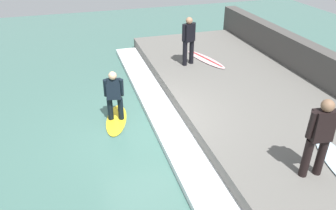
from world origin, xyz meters
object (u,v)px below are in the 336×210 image
(surfer_waiting_far, at_px, (189,39))
(surfer_riding, at_px, (114,94))
(surfer_waiting_near, at_px, (320,135))
(surfboard_waiting_far, at_px, (206,59))
(surfboard_riding, at_px, (116,120))

(surfer_waiting_far, bearing_deg, surfer_riding, -142.66)
(surfer_waiting_near, distance_m, surfboard_waiting_far, 6.41)
(surfer_riding, distance_m, surfer_waiting_far, 3.72)
(surfer_riding, height_order, surfer_waiting_far, surfer_waiting_far)
(surfer_waiting_far, relative_size, surfboard_waiting_far, 0.78)
(surfer_waiting_near, distance_m, surfer_waiting_far, 6.15)
(surfboard_riding, bearing_deg, surfer_riding, 0.00)
(surfboard_riding, bearing_deg, surfboard_waiting_far, 33.42)
(surfer_riding, height_order, surfboard_waiting_far, surfer_riding)
(surfboard_riding, xyz_separation_m, surfer_riding, (0.00, 0.00, 0.82))
(surfer_riding, relative_size, surfer_waiting_far, 0.86)
(surfer_riding, relative_size, surfboard_waiting_far, 0.67)
(surfer_riding, distance_m, surfer_waiting_near, 5.12)
(surfboard_riding, bearing_deg, surfer_waiting_near, -50.19)
(surfboard_riding, xyz_separation_m, surfer_waiting_near, (3.26, -3.91, 1.39))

